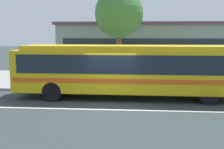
{
  "coord_description": "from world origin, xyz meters",
  "views": [
    {
      "loc": [
        1.11,
        -13.12,
        3.46
      ],
      "look_at": [
        -0.02,
        1.4,
        1.3
      ],
      "focal_mm": 44.83,
      "sensor_mm": 36.0,
      "label": 1
    }
  ],
  "objects_px": {
    "transit_bus": "(128,68)",
    "bus_stop_sign": "(190,64)",
    "pedestrian_waiting_near_sign": "(202,71)",
    "street_tree_near_stop": "(119,14)"
  },
  "relations": [
    {
      "from": "bus_stop_sign",
      "to": "pedestrian_waiting_near_sign",
      "type": "bearing_deg",
      "value": 56.97
    },
    {
      "from": "pedestrian_waiting_near_sign",
      "to": "bus_stop_sign",
      "type": "xyz_separation_m",
      "value": [
        -1.09,
        -1.68,
        0.62
      ]
    },
    {
      "from": "transit_bus",
      "to": "bus_stop_sign",
      "type": "relative_size",
      "value": 4.92
    },
    {
      "from": "transit_bus",
      "to": "bus_stop_sign",
      "type": "bearing_deg",
      "value": 26.02
    },
    {
      "from": "pedestrian_waiting_near_sign",
      "to": "bus_stop_sign",
      "type": "bearing_deg",
      "value": -123.03
    },
    {
      "from": "transit_bus",
      "to": "pedestrian_waiting_near_sign",
      "type": "distance_m",
      "value": 5.87
    },
    {
      "from": "transit_bus",
      "to": "street_tree_near_stop",
      "type": "xyz_separation_m",
      "value": [
        -0.71,
        4.47,
        3.09
      ]
    },
    {
      "from": "street_tree_near_stop",
      "to": "bus_stop_sign",
      "type": "bearing_deg",
      "value": -31.98
    },
    {
      "from": "pedestrian_waiting_near_sign",
      "to": "transit_bus",
      "type": "bearing_deg",
      "value": -143.8
    },
    {
      "from": "bus_stop_sign",
      "to": "street_tree_near_stop",
      "type": "height_order",
      "value": "street_tree_near_stop"
    }
  ]
}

